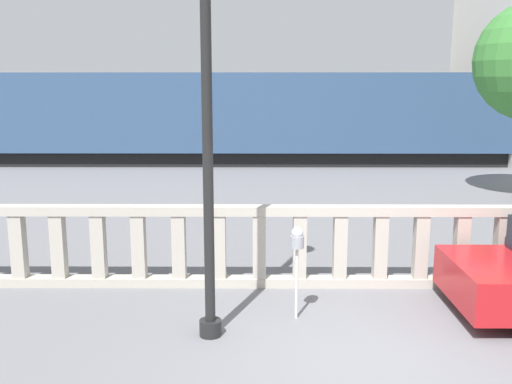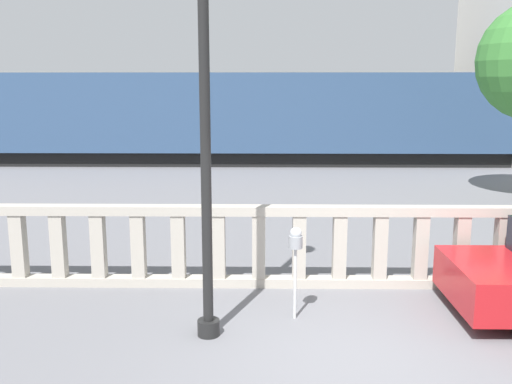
% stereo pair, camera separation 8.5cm
% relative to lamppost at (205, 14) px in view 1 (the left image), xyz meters
% --- Properties ---
extents(ground_plane, '(160.00, 160.00, 0.00)m').
position_rel_lamppost_xyz_m(ground_plane, '(1.84, -0.64, -3.85)').
color(ground_plane, slate).
extents(balustrade, '(13.20, 0.24, 1.27)m').
position_rel_lamppost_xyz_m(balustrade, '(1.84, 1.76, -3.22)').
color(balustrade, '#ADA599').
rests_on(balustrade, ground).
extents(lamppost, '(0.41, 0.41, 6.10)m').
position_rel_lamppost_xyz_m(lamppost, '(0.00, 0.00, 0.00)').
color(lamppost, black).
rests_on(lamppost, ground).
extents(parking_meter, '(0.18, 0.18, 1.26)m').
position_rel_lamppost_xyz_m(parking_meter, '(1.10, 0.53, -2.84)').
color(parking_meter, silver).
rests_on(parking_meter, ground).
extents(train_near, '(29.16, 2.82, 4.04)m').
position_rel_lamppost_xyz_m(train_near, '(2.70, 15.37, -2.05)').
color(train_near, black).
rests_on(train_near, ground).
extents(train_far, '(27.82, 3.06, 4.21)m').
position_rel_lamppost_xyz_m(train_far, '(1.44, 23.39, -1.96)').
color(train_far, black).
rests_on(train_far, ground).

